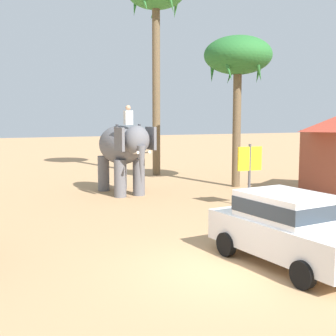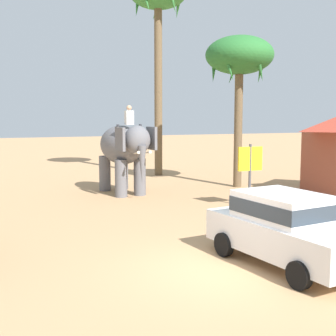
{
  "view_description": "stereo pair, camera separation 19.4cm",
  "coord_description": "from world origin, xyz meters",
  "px_view_note": "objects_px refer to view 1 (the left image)",
  "views": [
    {
      "loc": [
        -4.98,
        -9.03,
        3.58
      ],
      "look_at": [
        0.98,
        6.35,
        1.6
      ],
      "focal_mm": 49.69,
      "sensor_mm": 36.0,
      "label": 1
    },
    {
      "loc": [
        -4.79,
        -9.09,
        3.58
      ],
      "look_at": [
        0.98,
        6.35,
        1.6
      ],
      "focal_mm": 49.69,
      "sensor_mm": 36.0,
      "label": 2
    }
  ],
  "objects_px": {
    "palm_tree_behind_elephant": "(238,59)",
    "palm_tree_left_of_road": "(156,1)",
    "elephant_with_mahout": "(123,149)",
    "car_sedan_foreground": "(288,226)",
    "signboard_yellow": "(250,163)"
  },
  "relations": [
    {
      "from": "palm_tree_behind_elephant",
      "to": "palm_tree_left_of_road",
      "type": "relative_size",
      "value": 0.65
    },
    {
      "from": "palm_tree_left_of_road",
      "to": "palm_tree_behind_elephant",
      "type": "bearing_deg",
      "value": -68.16
    },
    {
      "from": "elephant_with_mahout",
      "to": "palm_tree_left_of_road",
      "type": "relative_size",
      "value": 0.36
    },
    {
      "from": "car_sedan_foreground",
      "to": "palm_tree_behind_elephant",
      "type": "bearing_deg",
      "value": 66.48
    },
    {
      "from": "palm_tree_behind_elephant",
      "to": "palm_tree_left_of_road",
      "type": "bearing_deg",
      "value": 111.84
    },
    {
      "from": "palm_tree_behind_elephant",
      "to": "palm_tree_left_of_road",
      "type": "distance_m",
      "value": 6.8
    },
    {
      "from": "palm_tree_behind_elephant",
      "to": "elephant_with_mahout",
      "type": "bearing_deg",
      "value": 179.4
    },
    {
      "from": "elephant_with_mahout",
      "to": "signboard_yellow",
      "type": "distance_m",
      "value": 5.84
    },
    {
      "from": "car_sedan_foreground",
      "to": "elephant_with_mahout",
      "type": "height_order",
      "value": "elephant_with_mahout"
    },
    {
      "from": "elephant_with_mahout",
      "to": "palm_tree_behind_elephant",
      "type": "xyz_separation_m",
      "value": [
        5.63,
        -0.06,
        4.08
      ]
    },
    {
      "from": "car_sedan_foreground",
      "to": "palm_tree_left_of_road",
      "type": "relative_size",
      "value": 0.39
    },
    {
      "from": "palm_tree_left_of_road",
      "to": "car_sedan_foreground",
      "type": "bearing_deg",
      "value": -98.79
    },
    {
      "from": "signboard_yellow",
      "to": "elephant_with_mahout",
      "type": "bearing_deg",
      "value": 128.95
    },
    {
      "from": "car_sedan_foreground",
      "to": "palm_tree_left_of_road",
      "type": "bearing_deg",
      "value": 81.21
    },
    {
      "from": "elephant_with_mahout",
      "to": "palm_tree_left_of_road",
      "type": "distance_m",
      "value": 9.95
    }
  ]
}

